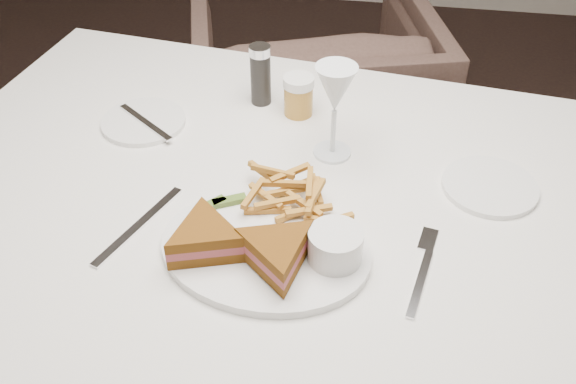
# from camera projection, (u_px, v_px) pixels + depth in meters

# --- Properties ---
(table) EXTENTS (1.46, 1.07, 0.75)m
(table) POSITION_uv_depth(u_px,v_px,m) (292.00, 335.00, 1.31)
(table) COLOR silver
(table) RESTS_ON ground
(chair_far) EXTENTS (0.87, 0.84, 0.74)m
(chair_far) POSITION_uv_depth(u_px,v_px,m) (310.00, 88.00, 2.07)
(chair_far) COLOR #4F3830
(chair_far) RESTS_ON ground
(table_setting) EXTENTS (0.80, 0.63, 0.18)m
(table_setting) POSITION_uv_depth(u_px,v_px,m) (285.00, 192.00, 1.02)
(table_setting) COLOR white
(table_setting) RESTS_ON table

